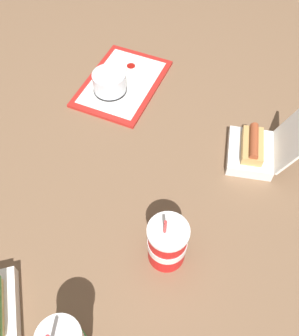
# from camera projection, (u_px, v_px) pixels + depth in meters

# --- Properties ---
(ground_plane) EXTENTS (3.20, 3.20, 0.00)m
(ground_plane) POSITION_uv_depth(u_px,v_px,m) (136.00, 182.00, 1.16)
(ground_plane) COLOR brown
(food_tray) EXTENTS (0.40, 0.31, 0.01)m
(food_tray) POSITION_uv_depth(u_px,v_px,m) (122.00, 83.00, 1.40)
(food_tray) COLOR red
(food_tray) RESTS_ON ground_plane
(cake_container) EXTENTS (0.12, 0.12, 0.07)m
(cake_container) POSITION_uv_depth(u_px,v_px,m) (110.00, 83.00, 1.34)
(cake_container) COLOR black
(cake_container) RESTS_ON food_tray
(ketchup_cup) EXTENTS (0.04, 0.04, 0.02)m
(ketchup_cup) POSITION_uv_depth(u_px,v_px,m) (131.00, 68.00, 1.42)
(ketchup_cup) COLOR white
(ketchup_cup) RESTS_ON food_tray
(napkin_stack) EXTENTS (0.12, 0.12, 0.00)m
(napkin_stack) POSITION_uv_depth(u_px,v_px,m) (111.00, 74.00, 1.42)
(napkin_stack) COLOR white
(napkin_stack) RESTS_ON food_tray
(plastic_fork) EXTENTS (0.11, 0.02, 0.00)m
(plastic_fork) POSITION_uv_depth(u_px,v_px,m) (145.00, 78.00, 1.40)
(plastic_fork) COLOR white
(plastic_fork) RESTS_ON food_tray
(clamshell_hotdog_right) EXTENTS (0.19, 0.21, 0.17)m
(clamshell_hotdog_right) POSITION_uv_depth(u_px,v_px,m) (255.00, 149.00, 1.18)
(clamshell_hotdog_right) COLOR white
(clamshell_hotdog_right) RESTS_ON ground_plane
(soda_cup_back) EXTENTS (0.11, 0.11, 0.21)m
(soda_cup_back) POSITION_uv_depth(u_px,v_px,m) (167.00, 243.00, 0.96)
(soda_cup_back) COLOR red
(soda_cup_back) RESTS_ON ground_plane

